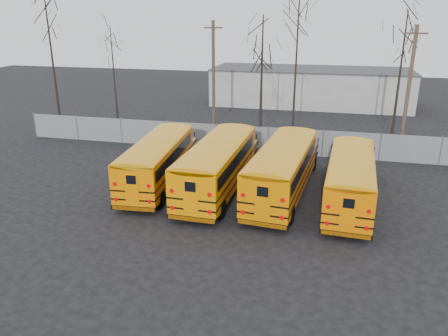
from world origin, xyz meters
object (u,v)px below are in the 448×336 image
(utility_pole_right, at_px, (409,87))
(bus_a, at_px, (159,157))
(bus_c, at_px, (283,166))
(bus_d, at_px, (351,176))
(bus_b, at_px, (218,162))
(utility_pole_left, at_px, (213,74))

(utility_pole_right, bearing_deg, bus_a, -136.90)
(bus_c, xyz_separation_m, bus_d, (3.69, -0.42, -0.13))
(bus_b, distance_m, bus_d, 7.45)
(bus_b, bearing_deg, bus_a, 178.34)
(utility_pole_left, bearing_deg, bus_c, -62.48)
(bus_a, height_order, bus_d, bus_a)
(utility_pole_left, bearing_deg, bus_a, -88.45)
(bus_a, bearing_deg, utility_pole_right, 32.18)
(bus_a, height_order, bus_c, bus_c)
(utility_pole_right, bearing_deg, bus_d, -103.33)
(bus_a, distance_m, bus_b, 3.82)
(bus_c, bearing_deg, bus_d, -1.38)
(bus_b, height_order, utility_pole_right, utility_pole_right)
(utility_pole_left, relative_size, utility_pole_right, 1.02)
(bus_b, relative_size, utility_pole_right, 1.21)
(bus_a, height_order, utility_pole_right, utility_pole_right)
(bus_c, xyz_separation_m, utility_pole_left, (-8.11, 15.25, 3.05))
(bus_b, relative_size, utility_pole_left, 1.19)
(bus_c, distance_m, utility_pole_right, 14.46)
(utility_pole_left, bearing_deg, bus_d, -53.52)
(bus_d, distance_m, utility_pole_right, 13.21)
(bus_b, relative_size, bus_d, 1.08)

